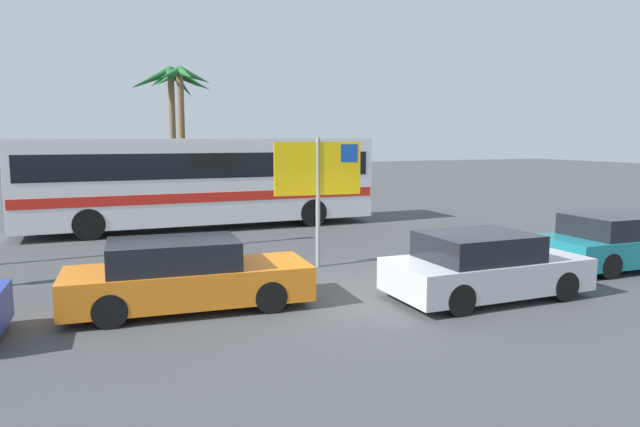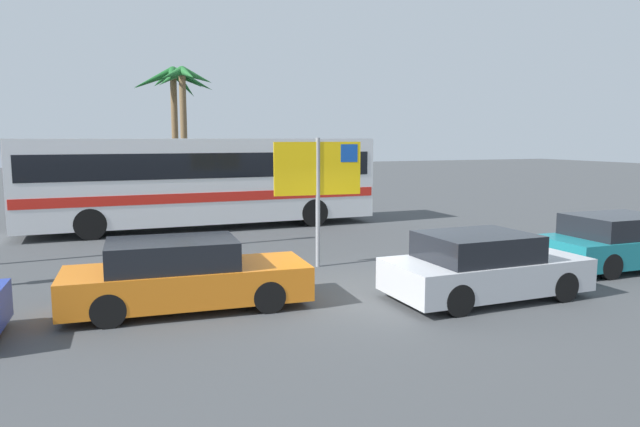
{
  "view_description": "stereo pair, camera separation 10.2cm",
  "coord_description": "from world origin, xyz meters",
  "px_view_note": "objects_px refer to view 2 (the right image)",
  "views": [
    {
      "loc": [
        -5.53,
        -10.49,
        3.19
      ],
      "look_at": [
        -0.07,
        2.85,
        1.3
      ],
      "focal_mm": 32.35,
      "sensor_mm": 36.0,
      "label": 1
    },
    {
      "loc": [
        -5.43,
        -10.52,
        3.19
      ],
      "look_at": [
        -0.07,
        2.85,
        1.3
      ],
      "focal_mm": 32.35,
      "sensor_mm": 36.0,
      "label": 2
    }
  ],
  "objects_px": {
    "car_orange": "(184,276)",
    "ferry_sign": "(320,174)",
    "bus_front_coach": "(203,178)",
    "car_silver": "(483,267)",
    "car_teal": "(622,242)"
  },
  "relations": [
    {
      "from": "car_orange",
      "to": "ferry_sign",
      "type": "bearing_deg",
      "value": 36.88
    },
    {
      "from": "bus_front_coach",
      "to": "ferry_sign",
      "type": "distance_m",
      "value": 7.51
    },
    {
      "from": "ferry_sign",
      "to": "car_orange",
      "type": "bearing_deg",
      "value": -142.15
    },
    {
      "from": "bus_front_coach",
      "to": "ferry_sign",
      "type": "relative_size",
      "value": 3.82
    },
    {
      "from": "ferry_sign",
      "to": "car_silver",
      "type": "bearing_deg",
      "value": -58.01
    },
    {
      "from": "bus_front_coach",
      "to": "car_orange",
      "type": "bearing_deg",
      "value": -102.65
    },
    {
      "from": "car_silver",
      "to": "car_teal",
      "type": "bearing_deg",
      "value": 10.97
    },
    {
      "from": "ferry_sign",
      "to": "car_orange",
      "type": "xyz_separation_m",
      "value": [
        -3.7,
        -2.39,
        -1.69
      ]
    },
    {
      "from": "ferry_sign",
      "to": "car_teal",
      "type": "height_order",
      "value": "ferry_sign"
    },
    {
      "from": "car_orange",
      "to": "car_silver",
      "type": "relative_size",
      "value": 1.15
    },
    {
      "from": "ferry_sign",
      "to": "car_orange",
      "type": "distance_m",
      "value": 4.72
    },
    {
      "from": "bus_front_coach",
      "to": "ferry_sign",
      "type": "height_order",
      "value": "ferry_sign"
    },
    {
      "from": "ferry_sign",
      "to": "car_silver",
      "type": "relative_size",
      "value": 0.8
    },
    {
      "from": "ferry_sign",
      "to": "car_silver",
      "type": "distance_m",
      "value": 4.66
    },
    {
      "from": "car_silver",
      "to": "ferry_sign",
      "type": "bearing_deg",
      "value": 116.69
    }
  ]
}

